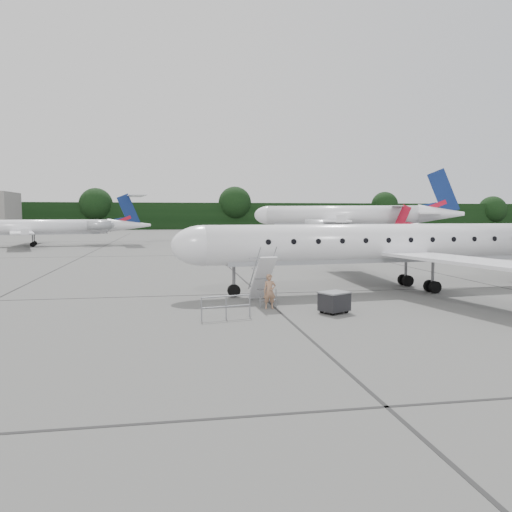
{
  "coord_description": "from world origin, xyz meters",
  "views": [
    {
      "loc": [
        -11.78,
        -23.04,
        4.54
      ],
      "look_at": [
        -7.23,
        3.2,
        2.3
      ],
      "focal_mm": 35.0,
      "sensor_mm": 36.0,
      "label": 1
    }
  ],
  "objects": [
    {
      "name": "ground",
      "position": [
        0.0,
        0.0,
        0.0
      ],
      "size": [
        320.0,
        320.0,
        0.0
      ],
      "primitive_type": "plane",
      "color": "#5D5D5A",
      "rests_on": "ground"
    },
    {
      "name": "treeline",
      "position": [
        0.0,
        130.0,
        4.0
      ],
      "size": [
        260.0,
        4.0,
        8.0
      ],
      "primitive_type": "cube",
      "color": "black",
      "rests_on": "ground"
    },
    {
      "name": "main_regional_jet",
      "position": [
        1.98,
        4.76,
        3.95
      ],
      "size": [
        32.55,
        24.69,
        7.89
      ],
      "primitive_type": null,
      "rotation": [
        0.0,
        0.0,
        0.08
      ],
      "color": "white",
      "rests_on": "ground"
    },
    {
      "name": "airstair",
      "position": [
        -7.2,
        1.6,
        1.24
      ],
      "size": [
        1.05,
        2.51,
        2.47
      ],
      "primitive_type": null,
      "rotation": [
        0.0,
        0.0,
        0.08
      ],
      "color": "white",
      "rests_on": "ground"
    },
    {
      "name": "passenger",
      "position": [
        -7.08,
        0.23,
        0.84
      ],
      "size": [
        0.62,
        0.42,
        1.67
      ],
      "primitive_type": "imported",
      "rotation": [
        0.0,
        0.0,
        -0.03
      ],
      "color": "#996E53",
      "rests_on": "ground"
    },
    {
      "name": "safety_railing",
      "position": [
        -9.41,
        -1.82,
        0.5
      ],
      "size": [
        2.17,
        0.55,
        1.0
      ],
      "primitive_type": null,
      "rotation": [
        0.0,
        0.0,
        0.22
      ],
      "color": "gray",
      "rests_on": "ground"
    },
    {
      "name": "baggage_cart",
      "position": [
        -4.37,
        -1.37,
        0.52
      ],
      "size": [
        1.52,
        1.43,
        1.05
      ],
      "primitive_type": null,
      "rotation": [
        0.0,
        0.0,
        0.49
      ],
      "color": "black",
      "rests_on": "ground"
    },
    {
      "name": "bg_narrowbody",
      "position": [
        18.09,
        61.57,
        6.01
      ],
      "size": [
        40.45,
        35.75,
        12.03
      ],
      "primitive_type": null,
      "rotation": [
        0.0,
        0.0,
        -0.42
      ],
      "color": "white",
      "rests_on": "ground"
    },
    {
      "name": "bg_regional_left",
      "position": [
        -31.85,
        51.7,
        3.75
      ],
      "size": [
        31.55,
        24.92,
        7.51
      ],
      "primitive_type": null,
      "rotation": [
        0.0,
        0.0,
        0.16
      ],
      "color": "white",
      "rests_on": "ground"
    },
    {
      "name": "bg_regional_right",
      "position": [
        36.43,
        48.91,
        3.03
      ],
      "size": [
        28.31,
        25.95,
        6.06
      ],
      "primitive_type": null,
      "rotation": [
        0.0,
        0.0,
        2.62
      ],
      "color": "white",
      "rests_on": "ground"
    }
  ]
}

